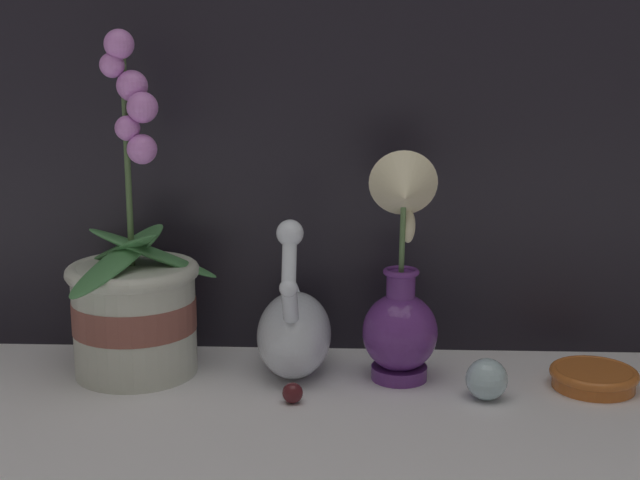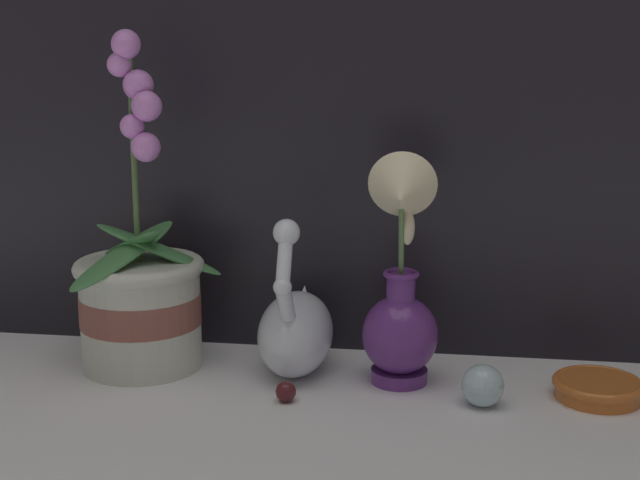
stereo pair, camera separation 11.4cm
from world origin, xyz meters
name	(u,v)px [view 2 (the right image)]	position (x,y,z in m)	size (l,w,h in m)	color
ground_plane	(336,414)	(0.00, 0.00, 0.00)	(2.80, 2.80, 0.00)	white
orchid_potted_plant	(140,295)	(-0.28, 0.12, 0.10)	(0.21, 0.23, 0.45)	beige
swan_figurine	(296,328)	(-0.07, 0.13, 0.06)	(0.10, 0.20, 0.22)	silver
blue_vase	(400,301)	(0.07, 0.11, 0.11)	(0.10, 0.12, 0.30)	#602D7F
glass_sphere	(483,386)	(0.17, 0.05, 0.03)	(0.05, 0.05, 0.05)	silver
amber_dish	(598,387)	(0.32, 0.09, 0.01)	(0.11, 0.11, 0.03)	#C66628
glass_bauble	(286,392)	(-0.07, 0.03, 0.01)	(0.03, 0.03, 0.03)	#4C191E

